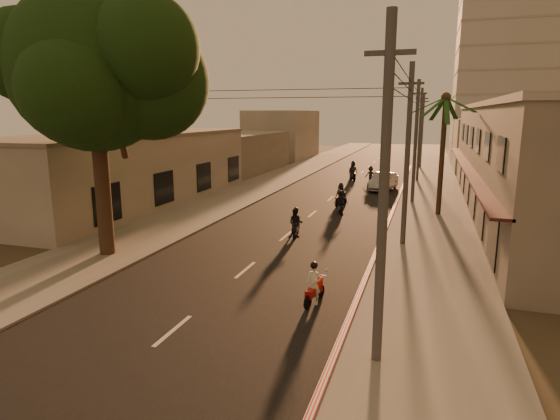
# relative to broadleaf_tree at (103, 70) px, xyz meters

# --- Properties ---
(ground) EXTENTS (160.00, 160.00, 0.00)m
(ground) POSITION_rel_broadleaf_tree_xyz_m (6.61, -2.14, -8.48)
(ground) COLOR #383023
(ground) RESTS_ON ground
(road) EXTENTS (10.00, 140.00, 0.02)m
(road) POSITION_rel_broadleaf_tree_xyz_m (6.61, 17.86, -8.47)
(road) COLOR black
(road) RESTS_ON ground
(sidewalk_right) EXTENTS (5.00, 140.00, 0.12)m
(sidewalk_right) POSITION_rel_broadleaf_tree_xyz_m (14.11, 17.86, -8.42)
(sidewalk_right) COLOR slate
(sidewalk_right) RESTS_ON ground
(sidewalk_left) EXTENTS (5.00, 140.00, 0.12)m
(sidewalk_left) POSITION_rel_broadleaf_tree_xyz_m (-0.89, 17.86, -8.42)
(sidewalk_left) COLOR slate
(sidewalk_left) RESTS_ON ground
(curb_stripe) EXTENTS (0.20, 60.00, 0.20)m
(curb_stripe) POSITION_rel_broadleaf_tree_xyz_m (11.71, 12.86, -8.38)
(curb_stripe) COLOR red
(curb_stripe) RESTS_ON ground
(shophouse_row) EXTENTS (8.80, 34.20, 7.30)m
(shophouse_row) POSITION_rel_broadleaf_tree_xyz_m (20.57, 15.86, -4.83)
(shophouse_row) COLOR gray
(shophouse_row) RESTS_ON ground
(left_building) EXTENTS (8.20, 24.20, 5.20)m
(left_building) POSITION_rel_broadleaf_tree_xyz_m (-7.37, 11.86, -5.88)
(left_building) COLOR #ACA59B
(left_building) RESTS_ON ground
(distant_tower) EXTENTS (12.10, 12.10, 28.00)m
(distant_tower) POSITION_rel_broadleaf_tree_xyz_m (22.61, 53.86, 5.52)
(distant_tower) COLOR #B7B5B2
(distant_tower) RESTS_ON ground
(broadleaf_tree) EXTENTS (9.60, 8.70, 12.10)m
(broadleaf_tree) POSITION_rel_broadleaf_tree_xyz_m (0.00, 0.00, 0.00)
(broadleaf_tree) COLOR black
(broadleaf_tree) RESTS_ON ground
(palm_tree) EXTENTS (5.00, 5.00, 8.20)m
(palm_tree) POSITION_rel_broadleaf_tree_xyz_m (14.61, 13.86, -1.33)
(palm_tree) COLOR black
(palm_tree) RESTS_ON ground
(utility_poles) EXTENTS (1.20, 48.26, 9.00)m
(utility_poles) POSITION_rel_broadleaf_tree_xyz_m (12.81, 17.86, -1.94)
(utility_poles) COLOR #38383A
(utility_poles) RESTS_ON ground
(filler_right) EXTENTS (8.00, 14.00, 6.00)m
(filler_right) POSITION_rel_broadleaf_tree_xyz_m (20.61, 42.86, -5.48)
(filler_right) COLOR #ACA59B
(filler_right) RESTS_ON ground
(filler_left_near) EXTENTS (8.00, 14.00, 4.40)m
(filler_left_near) POSITION_rel_broadleaf_tree_xyz_m (-7.39, 31.86, -6.28)
(filler_left_near) COLOR #ACA59B
(filler_left_near) RESTS_ON ground
(filler_left_far) EXTENTS (8.00, 14.00, 7.00)m
(filler_left_far) POSITION_rel_broadleaf_tree_xyz_m (-7.39, 49.86, -4.98)
(filler_left_far) COLOR #ACA59B
(filler_left_far) RESTS_ON ground
(scooter_red) EXTENTS (0.73, 1.58, 1.56)m
(scooter_red) POSITION_rel_broadleaf_tree_xyz_m (10.27, -2.77, -7.78)
(scooter_red) COLOR black
(scooter_red) RESTS_ON ground
(scooter_mid_a) EXTENTS (0.91, 1.69, 1.66)m
(scooter_mid_a) POSITION_rel_broadleaf_tree_xyz_m (7.18, 5.77, -7.72)
(scooter_mid_a) COLOR black
(scooter_mid_a) RESTS_ON ground
(scooter_mid_b) EXTENTS (1.12, 1.62, 1.63)m
(scooter_mid_b) POSITION_rel_broadleaf_tree_xyz_m (8.44, 12.30, -7.73)
(scooter_mid_b) COLOR black
(scooter_mid_b) RESTS_ON ground
(scooter_far_a) EXTENTS (1.07, 1.71, 1.72)m
(scooter_far_a) POSITION_rel_broadleaf_tree_xyz_m (7.92, 15.10, -7.69)
(scooter_far_a) COLOR black
(scooter_far_a) RESTS_ON ground
(scooter_far_b) EXTENTS (1.13, 1.72, 1.68)m
(scooter_far_b) POSITION_rel_broadleaf_tree_xyz_m (8.56, 27.35, -7.71)
(scooter_far_b) COLOR black
(scooter_far_b) RESTS_ON ground
(parked_car) EXTENTS (3.07, 5.16, 1.53)m
(parked_car) POSITION_rel_broadleaf_tree_xyz_m (10.13, 23.37, -7.71)
(parked_car) COLOR #95989C
(parked_car) RESTS_ON ground
(scooter_far_c) EXTENTS (1.35, 1.89, 1.98)m
(scooter_far_c) POSITION_rel_broadleaf_tree_xyz_m (6.63, 28.71, -7.57)
(scooter_far_c) COLOR black
(scooter_far_c) RESTS_ON ground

